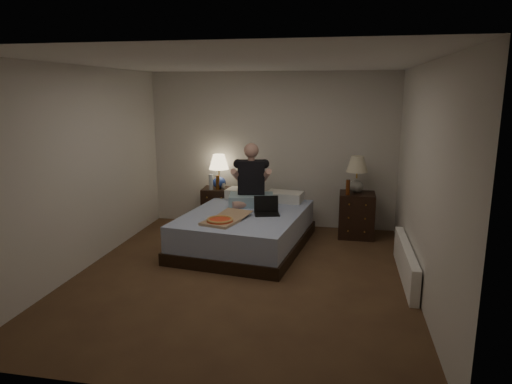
% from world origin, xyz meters
% --- Properties ---
extents(floor, '(4.00, 4.50, 0.00)m').
position_xyz_m(floor, '(0.00, 0.00, 0.00)').
color(floor, brown).
rests_on(floor, ground).
extents(ceiling, '(4.00, 4.50, 0.00)m').
position_xyz_m(ceiling, '(0.00, 0.00, 2.50)').
color(ceiling, white).
rests_on(ceiling, ground).
extents(wall_back, '(4.00, 0.00, 2.50)m').
position_xyz_m(wall_back, '(0.00, 2.25, 1.25)').
color(wall_back, silver).
rests_on(wall_back, ground).
extents(wall_front, '(4.00, 0.00, 2.50)m').
position_xyz_m(wall_front, '(0.00, -2.25, 1.25)').
color(wall_front, silver).
rests_on(wall_front, ground).
extents(wall_left, '(0.00, 4.50, 2.50)m').
position_xyz_m(wall_left, '(-2.00, 0.00, 1.25)').
color(wall_left, silver).
rests_on(wall_left, ground).
extents(wall_right, '(0.00, 4.50, 2.50)m').
position_xyz_m(wall_right, '(2.00, 0.00, 1.25)').
color(wall_right, silver).
rests_on(wall_right, ground).
extents(bed, '(1.81, 2.24, 0.51)m').
position_xyz_m(bed, '(-0.19, 1.06, 0.26)').
color(bed, '#5C76B8').
rests_on(bed, floor).
extents(nightstand_left, '(0.51, 0.46, 0.63)m').
position_xyz_m(nightstand_left, '(-0.86, 2.05, 0.31)').
color(nightstand_left, black).
rests_on(nightstand_left, floor).
extents(nightstand_right, '(0.53, 0.48, 0.68)m').
position_xyz_m(nightstand_right, '(1.38, 1.84, 0.34)').
color(nightstand_right, black).
rests_on(nightstand_right, floor).
extents(lamp_left, '(0.37, 0.37, 0.56)m').
position_xyz_m(lamp_left, '(-0.83, 2.05, 0.91)').
color(lamp_left, '#294298').
rests_on(lamp_left, nightstand_left).
extents(lamp_right, '(0.32, 0.32, 0.56)m').
position_xyz_m(lamp_right, '(1.36, 1.89, 0.96)').
color(lamp_right, gray).
rests_on(lamp_right, nightstand_right).
extents(water_bottle, '(0.07, 0.07, 0.25)m').
position_xyz_m(water_bottle, '(-0.94, 1.92, 0.75)').
color(water_bottle, silver).
rests_on(water_bottle, nightstand_left).
extents(soda_can, '(0.07, 0.07, 0.10)m').
position_xyz_m(soda_can, '(-0.76, 2.00, 0.68)').
color(soda_can, beige).
rests_on(soda_can, nightstand_left).
extents(beer_bottle_left, '(0.06, 0.06, 0.23)m').
position_xyz_m(beer_bottle_left, '(-0.83, 1.96, 0.74)').
color(beer_bottle_left, '#5C320D').
rests_on(beer_bottle_left, nightstand_left).
extents(beer_bottle_right, '(0.06, 0.06, 0.23)m').
position_xyz_m(beer_bottle_right, '(1.24, 1.70, 0.80)').
color(beer_bottle_right, '#53250B').
rests_on(beer_bottle_right, nightstand_right).
extents(person, '(0.74, 0.63, 0.93)m').
position_xyz_m(person, '(-0.18, 1.49, 0.98)').
color(person, black).
rests_on(person, bed).
extents(laptop, '(0.40, 0.36, 0.24)m').
position_xyz_m(laptop, '(0.14, 0.99, 0.63)').
color(laptop, black).
rests_on(laptop, bed).
extents(pizza_box, '(0.59, 0.84, 0.08)m').
position_xyz_m(pizza_box, '(-0.39, 0.44, 0.55)').
color(pizza_box, tan).
rests_on(pizza_box, bed).
extents(radiator, '(0.10, 1.60, 0.40)m').
position_xyz_m(radiator, '(1.93, 0.32, 0.20)').
color(radiator, white).
rests_on(radiator, floor).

